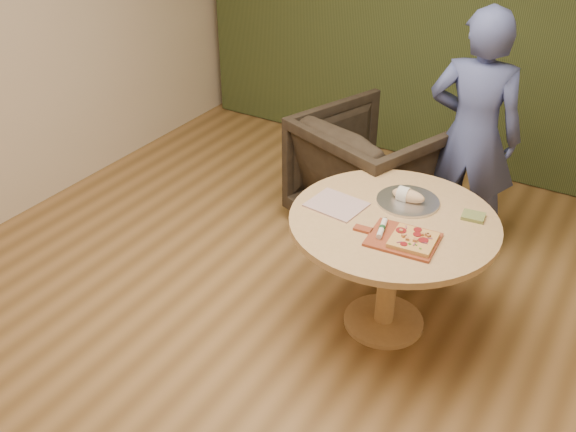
# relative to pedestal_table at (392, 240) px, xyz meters

# --- Properties ---
(room_shell) EXTENTS (5.04, 6.04, 2.84)m
(room_shell) POSITION_rel_pedestal_table_xyz_m (-0.43, -0.64, 0.79)
(room_shell) COLOR olive
(room_shell) RESTS_ON ground
(curtain) EXTENTS (4.80, 0.14, 2.78)m
(curtain) POSITION_rel_pedestal_table_xyz_m (-0.43, 2.26, 0.79)
(curtain) COLOR #2C3819
(curtain) RESTS_ON ground
(pedestal_table) EXTENTS (1.15, 1.15, 0.75)m
(pedestal_table) POSITION_rel_pedestal_table_xyz_m (0.00, 0.00, 0.00)
(pedestal_table) COLOR tan
(pedestal_table) RESTS_ON ground
(pizza_paddle) EXTENTS (0.46, 0.31, 0.01)m
(pizza_paddle) POSITION_rel_pedestal_table_xyz_m (0.12, -0.18, 0.15)
(pizza_paddle) COLOR #9A4327
(pizza_paddle) RESTS_ON pedestal_table
(flatbread_pizza) EXTENTS (0.24, 0.24, 0.04)m
(flatbread_pizza) POSITION_rel_pedestal_table_xyz_m (0.18, -0.18, 0.17)
(flatbread_pizza) COLOR #E6B159
(flatbread_pizza) RESTS_ON pizza_paddle
(cutlery_roll) EXTENTS (0.07, 0.20, 0.03)m
(cutlery_roll) POSITION_rel_pedestal_table_xyz_m (0.00, -0.17, 0.17)
(cutlery_roll) COLOR silver
(cutlery_roll) RESTS_ON pizza_paddle
(newspaper) EXTENTS (0.33, 0.28, 0.01)m
(newspaper) POSITION_rel_pedestal_table_xyz_m (-0.33, -0.04, 0.15)
(newspaper) COLOR white
(newspaper) RESTS_ON pedestal_table
(serving_tray) EXTENTS (0.36, 0.36, 0.02)m
(serving_tray) POSITION_rel_pedestal_table_xyz_m (-0.00, 0.20, 0.15)
(serving_tray) COLOR silver
(serving_tray) RESTS_ON pedestal_table
(bread_roll) EXTENTS (0.19, 0.09, 0.09)m
(bread_roll) POSITION_rel_pedestal_table_xyz_m (-0.01, 0.20, 0.18)
(bread_roll) COLOR #E8C08D
(bread_roll) RESTS_ON serving_tray
(green_packet) EXTENTS (0.13, 0.11, 0.02)m
(green_packet) POSITION_rel_pedestal_table_xyz_m (0.37, 0.23, 0.15)
(green_packet) COLOR #5A6B30
(green_packet) RESTS_ON pedestal_table
(armchair) EXTENTS (1.16, 1.13, 0.95)m
(armchair) POSITION_rel_pedestal_table_xyz_m (-0.56, 0.98, -0.13)
(armchair) COLOR black
(armchair) RESTS_ON ground
(person_standing) EXTENTS (0.66, 0.48, 1.69)m
(person_standing) POSITION_rel_pedestal_table_xyz_m (0.09, 1.05, 0.24)
(person_standing) COLOR #424E85
(person_standing) RESTS_ON ground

